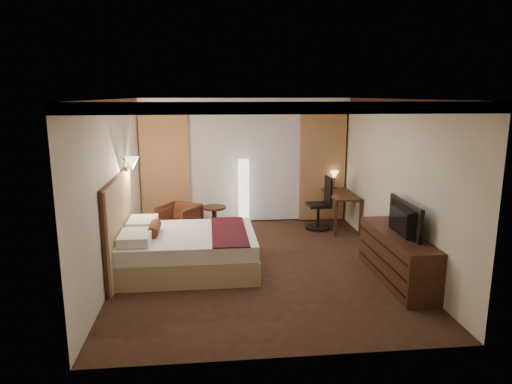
{
  "coord_description": "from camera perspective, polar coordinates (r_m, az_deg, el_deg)",
  "views": [
    {
      "loc": [
        -0.8,
        -7.11,
        2.77
      ],
      "look_at": [
        0.0,
        0.4,
        1.15
      ],
      "focal_mm": 32.0,
      "sensor_mm": 36.0,
      "label": 1
    }
  ],
  "objects": [
    {
      "name": "bed",
      "position": [
        7.46,
        -8.32,
        -7.26
      ],
      "size": [
        2.13,
        1.66,
        0.62
      ],
      "primitive_type": null,
      "color": "white",
      "rests_on": "floor"
    },
    {
      "name": "floor_lamp",
      "position": [
        9.68,
        -1.54,
        -0.09
      ],
      "size": [
        0.31,
        0.31,
        1.45
      ],
      "primitive_type": null,
      "color": "white",
      "rests_on": "floor"
    },
    {
      "name": "curtain_right_drape",
      "position": [
        10.15,
        8.27,
        3.36
      ],
      "size": [
        1.0,
        0.14,
        2.45
      ],
      "primitive_type": "cube",
      "color": "tan",
      "rests_on": "back_wall"
    },
    {
      "name": "armchair",
      "position": [
        9.17,
        -9.58,
        -3.33
      ],
      "size": [
        0.94,
        0.92,
        0.71
      ],
      "primitive_type": "imported",
      "rotation": [
        0.0,
        0.0,
        -0.59
      ],
      "color": "#502A18",
      "rests_on": "floor"
    },
    {
      "name": "soffit",
      "position": [
        9.64,
        -1.34,
        11.09
      ],
      "size": [
        4.5,
        0.5,
        0.2
      ],
      "primitive_type": "cube",
      "color": "white",
      "rests_on": "ceiling"
    },
    {
      "name": "curtain_left_drape",
      "position": [
        9.88,
        -11.25,
        3.02
      ],
      "size": [
        1.0,
        0.14,
        2.45
      ],
      "primitive_type": "cube",
      "color": "tan",
      "rests_on": "back_wall"
    },
    {
      "name": "television",
      "position": [
        7.03,
        17.34,
        -2.44
      ],
      "size": [
        0.67,
        1.13,
        0.15
      ],
      "primitive_type": "imported",
      "rotation": [
        0.0,
        0.0,
        1.54
      ],
      "color": "black",
      "rests_on": "dresser"
    },
    {
      "name": "curtain_sheer",
      "position": [
        9.93,
        -1.39,
        3.29
      ],
      "size": [
        2.48,
        0.04,
        2.45
      ],
      "primitive_type": "cube",
      "color": "silver",
      "rests_on": "back_wall"
    },
    {
      "name": "back_wall",
      "position": [
        9.99,
        -1.43,
        3.93
      ],
      "size": [
        4.5,
        0.02,
        2.7
      ],
      "primitive_type": "cube",
      "color": "beige",
      "rests_on": "floor"
    },
    {
      "name": "crown_molding",
      "position": [
        7.16,
        0.34,
        11.07
      ],
      "size": [
        4.5,
        5.5,
        0.12
      ],
      "primitive_type": null,
      "color": "black",
      "rests_on": "ceiling"
    },
    {
      "name": "desk",
      "position": [
        9.79,
        10.43,
        -2.25
      ],
      "size": [
        0.55,
        1.3,
        0.75
      ],
      "primitive_type": null,
      "color": "black",
      "rests_on": "floor"
    },
    {
      "name": "desk_lamp",
      "position": [
        10.15,
        9.76,
        1.42
      ],
      "size": [
        0.18,
        0.18,
        0.34
      ],
      "primitive_type": null,
      "color": "#FFD899",
      "rests_on": "desk"
    },
    {
      "name": "side_table",
      "position": [
        9.38,
        -5.22,
        -3.41
      ],
      "size": [
        0.49,
        0.49,
        0.54
      ],
      "primitive_type": null,
      "color": "black",
      "rests_on": "floor"
    },
    {
      "name": "floor",
      "position": [
        7.67,
        0.32,
        -9.06
      ],
      "size": [
        4.5,
        5.5,
        0.01
      ],
      "primitive_type": "cube",
      "color": "black",
      "rests_on": "ground"
    },
    {
      "name": "dresser",
      "position": [
        7.24,
        17.21,
        -7.76
      ],
      "size": [
        0.5,
        1.93,
        0.75
      ],
      "primitive_type": null,
      "color": "black",
      "rests_on": "floor"
    },
    {
      "name": "left_wall",
      "position": [
        7.39,
        -17.27,
        0.48
      ],
      "size": [
        0.02,
        5.5,
        2.7
      ],
      "primitive_type": "cube",
      "color": "beige",
      "rests_on": "floor"
    },
    {
      "name": "ceiling",
      "position": [
        7.15,
        0.35,
        11.55
      ],
      "size": [
        4.5,
        5.5,
        0.01
      ],
      "primitive_type": "cube",
      "color": "white",
      "rests_on": "back_wall"
    },
    {
      "name": "wall_sconce",
      "position": [
        8.06,
        -15.26,
        3.47
      ],
      "size": [
        0.24,
        0.24,
        0.24
      ],
      "primitive_type": null,
      "color": "white",
      "rests_on": "left_wall"
    },
    {
      "name": "right_wall",
      "position": [
        7.86,
        16.85,
        1.18
      ],
      "size": [
        0.02,
        5.5,
        2.7
      ],
      "primitive_type": "cube",
      "color": "beige",
      "rests_on": "floor"
    },
    {
      "name": "headboard",
      "position": [
        7.45,
        -16.71,
        -4.14
      ],
      "size": [
        0.12,
        1.96,
        1.5
      ],
      "primitive_type": null,
      "color": "tan",
      "rests_on": "floor"
    },
    {
      "name": "office_chair",
      "position": [
        9.58,
        7.81,
        -1.38
      ],
      "size": [
        0.56,
        0.56,
        1.11
      ],
      "primitive_type": null,
      "rotation": [
        0.0,
        0.0,
        0.05
      ],
      "color": "black",
      "rests_on": "floor"
    }
  ]
}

